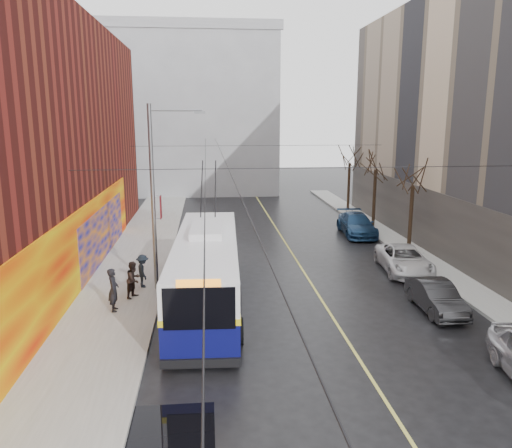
{
  "coord_description": "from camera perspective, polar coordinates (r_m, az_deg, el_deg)",
  "views": [
    {
      "loc": [
        -3.73,
        -13.67,
        8.4
      ],
      "look_at": [
        -1.23,
        11.64,
        2.93
      ],
      "focal_mm": 35.0,
      "sensor_mm": 36.0,
      "label": 1
    }
  ],
  "objects": [
    {
      "name": "ground",
      "position": [
        16.47,
        8.74,
        -18.66
      ],
      "size": [
        140.0,
        140.0,
        0.0
      ],
      "primitive_type": "plane",
      "color": "black",
      "rests_on": "ground"
    },
    {
      "name": "sidewalk_left",
      "position": [
        27.32,
        -14.42,
        -5.99
      ],
      "size": [
        4.0,
        60.0,
        0.15
      ],
      "primitive_type": "cube",
      "color": "gray",
      "rests_on": "ground"
    },
    {
      "name": "sidewalk_right",
      "position": [
        29.84,
        19.96,
        -4.81
      ],
      "size": [
        2.0,
        60.0,
        0.15
      ],
      "primitive_type": "cube",
      "color": "gray",
      "rests_on": "ground"
    },
    {
      "name": "lane_line",
      "position": [
        29.39,
        4.87,
        -4.5
      ],
      "size": [
        0.12,
        50.0,
        0.01
      ],
      "primitive_type": "cube",
      "color": "#BFB74C",
      "rests_on": "ground"
    },
    {
      "name": "building_far",
      "position": [
        58.71,
        -8.05,
        12.63
      ],
      "size": [
        20.5,
        12.1,
        18.0
      ],
      "color": "gray",
      "rests_on": "ground"
    },
    {
      "name": "streetlight_pole",
      "position": [
        24.06,
        -11.34,
        3.42
      ],
      "size": [
        2.65,
        0.6,
        9.0
      ],
      "color": "slate",
      "rests_on": "ground"
    },
    {
      "name": "catenary_wires",
      "position": [
        28.55,
        -3.26,
        7.8
      ],
      "size": [
        18.0,
        60.0,
        0.22
      ],
      "color": "black"
    },
    {
      "name": "tree_near",
      "position": [
        32.47,
        17.57,
        5.53
      ],
      "size": [
        3.2,
        3.2,
        6.4
      ],
      "color": "black",
      "rests_on": "ground"
    },
    {
      "name": "tree_mid",
      "position": [
        38.95,
        13.57,
        7.18
      ],
      "size": [
        3.2,
        3.2,
        6.68
      ],
      "color": "black",
      "rests_on": "ground"
    },
    {
      "name": "tree_far",
      "position": [
        45.61,
        10.69,
        7.84
      ],
      "size": [
        3.2,
        3.2,
        6.57
      ],
      "color": "black",
      "rests_on": "ground"
    },
    {
      "name": "puddle",
      "position": [
        14.74,
        -9.73,
        -22.78
      ],
      "size": [
        2.37,
        3.05,
        0.01
      ],
      "primitive_type": "cube",
      "color": "black",
      "rests_on": "ground"
    },
    {
      "name": "pigeons_flying",
      "position": [
        23.24,
        -2.4,
        8.96
      ],
      "size": [
        4.75,
        2.39,
        2.22
      ],
      "color": "slate"
    },
    {
      "name": "trolleybus",
      "position": [
        22.65,
        -5.68,
        -5.18
      ],
      "size": [
        3.36,
        12.83,
        6.03
      ],
      "rotation": [
        0.0,
        0.0,
        -0.04
      ],
      "color": "#090A47",
      "rests_on": "ground"
    },
    {
      "name": "parked_car_b",
      "position": [
        23.5,
        19.88,
        -7.83
      ],
      "size": [
        1.51,
        4.07,
        1.33
      ],
      "primitive_type": "imported",
      "rotation": [
        0.0,
        0.0,
        -0.03
      ],
      "color": "#262629",
      "rests_on": "ground"
    },
    {
      "name": "parked_car_c",
      "position": [
        28.74,
        16.56,
        -3.9
      ],
      "size": [
        2.85,
        5.28,
        1.41
      ],
      "primitive_type": "imported",
      "rotation": [
        0.0,
        0.0,
        -0.1
      ],
      "color": "silver",
      "rests_on": "ground"
    },
    {
      "name": "parked_car_d",
      "position": [
        36.86,
        11.42,
        -0.04
      ],
      "size": [
        2.44,
        5.42,
        1.54
      ],
      "primitive_type": "imported",
      "rotation": [
        0.0,
        0.0,
        -0.05
      ],
      "color": "navy",
      "rests_on": "ground"
    },
    {
      "name": "following_car",
      "position": [
        32.64,
        -5.13,
        -1.59
      ],
      "size": [
        1.91,
        4.09,
        1.35
      ],
      "primitive_type": "imported",
      "rotation": [
        0.0,
        0.0,
        -0.08
      ],
      "color": "silver",
      "rests_on": "ground"
    },
    {
      "name": "pedestrian_a",
      "position": [
        22.54,
        -15.98,
        -7.23
      ],
      "size": [
        0.52,
        0.74,
        1.91
      ],
      "primitive_type": "imported",
      "rotation": [
        0.0,
        0.0,
        1.67
      ],
      "color": "black",
      "rests_on": "sidewalk_left"
    },
    {
      "name": "pedestrian_b",
      "position": [
        23.96,
        -13.79,
        -6.17
      ],
      "size": [
        0.97,
        1.05,
        1.73
      ],
      "primitive_type": "imported",
      "rotation": [
        0.0,
        0.0,
        1.09
      ],
      "color": "black",
      "rests_on": "sidewalk_left"
    },
    {
      "name": "pedestrian_c",
      "position": [
        25.29,
        -12.81,
        -5.25
      ],
      "size": [
        0.88,
        1.19,
        1.64
      ],
      "primitive_type": "imported",
      "rotation": [
        0.0,
        0.0,
        1.86
      ],
      "color": "black",
      "rests_on": "sidewalk_left"
    }
  ]
}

